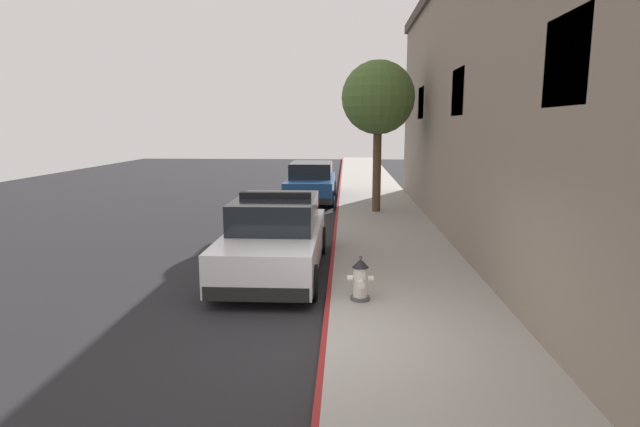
% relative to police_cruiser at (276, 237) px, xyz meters
% --- Properties ---
extents(ground_plane, '(28.01, 60.00, 0.20)m').
position_rel_police_cruiser_xyz_m(ground_plane, '(-3.36, 6.40, -0.84)').
color(ground_plane, '#232326').
extents(sidewalk_pavement, '(2.86, 60.00, 0.17)m').
position_rel_police_cruiser_xyz_m(sidewalk_pavement, '(2.64, 6.40, -0.66)').
color(sidewalk_pavement, '#9E9991').
rests_on(sidewalk_pavement, ground).
extents(curb_painted_edge, '(0.08, 60.00, 0.17)m').
position_rel_police_cruiser_xyz_m(curb_painted_edge, '(1.18, 6.40, -0.66)').
color(curb_painted_edge, maroon).
rests_on(curb_painted_edge, ground).
extents(storefront_building, '(5.39, 21.66, 7.31)m').
position_rel_police_cruiser_xyz_m(storefront_building, '(6.65, 2.13, 2.92)').
color(storefront_building, gray).
rests_on(storefront_building, ground).
extents(police_cruiser, '(1.94, 4.84, 1.68)m').
position_rel_police_cruiser_xyz_m(police_cruiser, '(0.00, 0.00, 0.00)').
color(police_cruiser, white).
rests_on(police_cruiser, ground).
extents(parked_car_silver_ahead, '(1.94, 4.84, 1.56)m').
position_rel_police_cruiser_xyz_m(parked_car_silver_ahead, '(0.05, 10.37, -0.00)').
color(parked_car_silver_ahead, navy).
rests_on(parked_car_silver_ahead, ground).
extents(fire_hydrant, '(0.44, 0.40, 0.76)m').
position_rel_police_cruiser_xyz_m(fire_hydrant, '(1.71, -2.17, -0.23)').
color(fire_hydrant, '#4C4C51').
rests_on(fire_hydrant, sidewalk_pavement).
extents(street_tree, '(2.41, 2.41, 4.99)m').
position_rel_police_cruiser_xyz_m(street_tree, '(2.50, 6.84, 3.17)').
color(street_tree, brown).
rests_on(street_tree, sidewalk_pavement).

